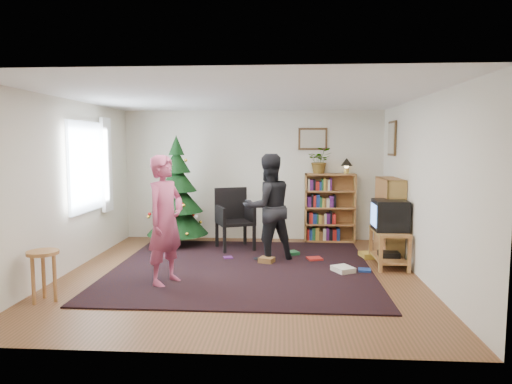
# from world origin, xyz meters

# --- Properties ---
(floor) EXTENTS (5.00, 5.00, 0.00)m
(floor) POSITION_xyz_m (0.00, 0.00, 0.00)
(floor) COLOR brown
(floor) RESTS_ON ground
(ceiling) EXTENTS (5.00, 5.00, 0.00)m
(ceiling) POSITION_xyz_m (0.00, 0.00, 2.50)
(ceiling) COLOR white
(ceiling) RESTS_ON wall_back
(wall_back) EXTENTS (5.00, 0.02, 2.50)m
(wall_back) POSITION_xyz_m (0.00, 2.50, 1.25)
(wall_back) COLOR silver
(wall_back) RESTS_ON floor
(wall_front) EXTENTS (5.00, 0.02, 2.50)m
(wall_front) POSITION_xyz_m (0.00, -2.50, 1.25)
(wall_front) COLOR silver
(wall_front) RESTS_ON floor
(wall_left) EXTENTS (0.02, 5.00, 2.50)m
(wall_left) POSITION_xyz_m (-2.50, 0.00, 1.25)
(wall_left) COLOR silver
(wall_left) RESTS_ON floor
(wall_right) EXTENTS (0.02, 5.00, 2.50)m
(wall_right) POSITION_xyz_m (2.50, 0.00, 1.25)
(wall_right) COLOR silver
(wall_right) RESTS_ON floor
(rug) EXTENTS (3.80, 3.60, 0.02)m
(rug) POSITION_xyz_m (0.00, 0.30, 0.01)
(rug) COLOR black
(rug) RESTS_ON floor
(window_pane) EXTENTS (0.04, 1.20, 1.40)m
(window_pane) POSITION_xyz_m (-2.47, 0.60, 1.50)
(window_pane) COLOR silver
(window_pane) RESTS_ON wall_left
(curtain) EXTENTS (0.06, 0.35, 1.60)m
(curtain) POSITION_xyz_m (-2.43, 1.30, 1.50)
(curtain) COLOR white
(curtain) RESTS_ON wall_left
(picture_back) EXTENTS (0.55, 0.03, 0.42)m
(picture_back) POSITION_xyz_m (1.15, 2.48, 1.95)
(picture_back) COLOR #4C3319
(picture_back) RESTS_ON wall_back
(picture_right) EXTENTS (0.03, 0.50, 0.60)m
(picture_right) POSITION_xyz_m (2.48, 1.75, 1.95)
(picture_right) COLOR #4C3319
(picture_right) RESTS_ON wall_right
(christmas_tree) EXTENTS (1.11, 1.11, 2.01)m
(christmas_tree) POSITION_xyz_m (-1.33, 1.79, 0.84)
(christmas_tree) COLOR #3F2816
(christmas_tree) RESTS_ON rug
(bookshelf_back) EXTENTS (0.95, 0.30, 1.30)m
(bookshelf_back) POSITION_xyz_m (1.48, 2.34, 0.66)
(bookshelf_back) COLOR olive
(bookshelf_back) RESTS_ON floor
(bookshelf_right) EXTENTS (0.30, 0.95, 1.30)m
(bookshelf_right) POSITION_xyz_m (2.34, 1.19, 0.66)
(bookshelf_right) COLOR olive
(bookshelf_right) RESTS_ON floor
(tv_stand) EXTENTS (0.47, 0.84, 0.55)m
(tv_stand) POSITION_xyz_m (2.22, 0.62, 0.32)
(tv_stand) COLOR olive
(tv_stand) RESTS_ON floor
(crt_tv) EXTENTS (0.49, 0.53, 0.46)m
(crt_tv) POSITION_xyz_m (2.22, 0.62, 0.78)
(crt_tv) COLOR black
(crt_tv) RESTS_ON tv_stand
(armchair) EXTENTS (0.77, 0.79, 1.08)m
(armchair) POSITION_xyz_m (-0.24, 1.64, 0.58)
(armchair) COLOR black
(armchair) RESTS_ON rug
(stool) EXTENTS (0.36, 0.36, 0.61)m
(stool) POSITION_xyz_m (-2.20, -1.27, 0.47)
(stool) COLOR olive
(stool) RESTS_ON floor
(person_standing) EXTENTS (0.64, 0.74, 1.71)m
(person_standing) POSITION_xyz_m (-0.94, -0.51, 0.86)
(person_standing) COLOR #AE4567
(person_standing) RESTS_ON rug
(person_by_chair) EXTENTS (1.02, 0.94, 1.70)m
(person_by_chair) POSITION_xyz_m (0.36, 0.85, 0.85)
(person_by_chair) COLOR black
(person_by_chair) RESTS_ON rug
(potted_plant) EXTENTS (0.46, 0.40, 0.49)m
(potted_plant) POSITION_xyz_m (1.28, 2.34, 1.54)
(potted_plant) COLOR gray
(potted_plant) RESTS_ON bookshelf_back
(table_lamp) EXTENTS (0.22, 0.22, 0.29)m
(table_lamp) POSITION_xyz_m (1.78, 2.34, 1.50)
(table_lamp) COLOR #A57F33
(table_lamp) RESTS_ON bookshelf_back
(floor_clutter) EXTENTS (2.47, 1.19, 0.08)m
(floor_clutter) POSITION_xyz_m (1.03, 0.70, 0.04)
(floor_clutter) COLOR #A51E19
(floor_clutter) RESTS_ON rug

